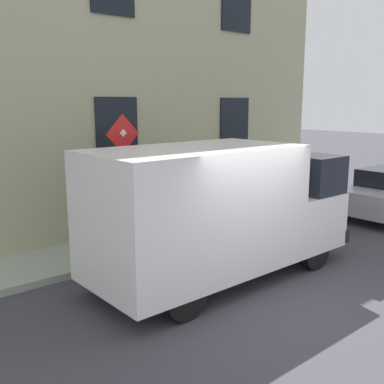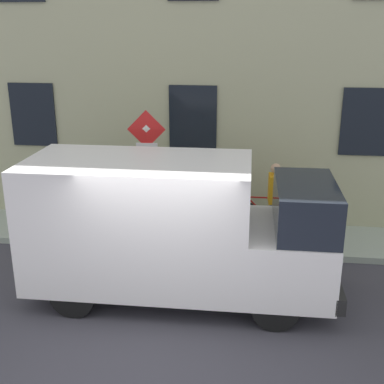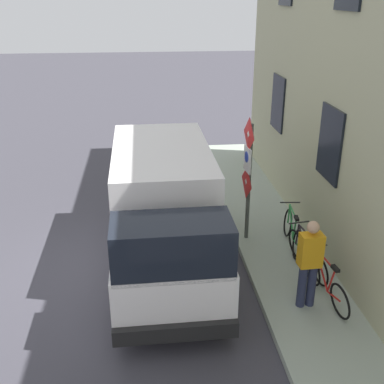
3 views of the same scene
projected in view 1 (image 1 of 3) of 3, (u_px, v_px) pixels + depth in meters
name	position (u px, v px, depth m)	size (l,w,h in m)	color
ground_plane	(252.00, 295.00, 7.79)	(80.00, 80.00, 0.00)	#3C3B43
sidewalk_slab	(139.00, 243.00, 10.41)	(1.73, 16.04, 0.14)	#9AA697
building_facade	(107.00, 65.00, 10.54)	(0.75, 14.04, 8.19)	#AAAA84
sign_post_stacked	(124.00, 172.00, 9.08)	(0.16, 0.56, 2.77)	#474C47
delivery_van	(220.00, 209.00, 8.30)	(2.05, 5.35, 2.50)	white
bicycle_red	(190.00, 210.00, 11.68)	(0.47, 1.71, 0.89)	black
bicycle_black	(158.00, 216.00, 11.04)	(0.48, 1.71, 0.89)	black
bicycle_green	(122.00, 223.00, 10.41)	(0.46, 1.71, 0.89)	black
pedestrian	(204.00, 191.00, 11.35)	(0.41, 0.28, 1.72)	#262B47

